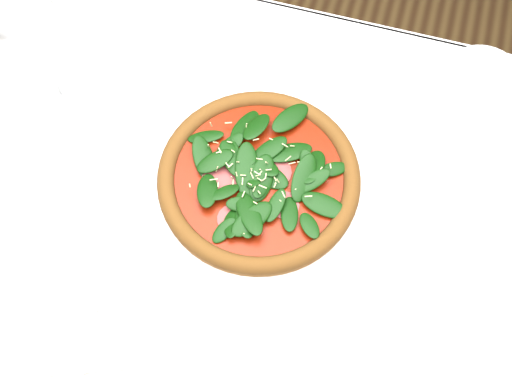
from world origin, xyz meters
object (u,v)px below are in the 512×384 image
(pizza, at_px, (259,176))
(wine_glass, at_px, (30,27))
(napkin, at_px, (85,349))
(plate, at_px, (259,182))

(pizza, distance_m, wine_glass, 0.38)
(napkin, bearing_deg, pizza, 63.40)
(wine_glass, xyz_separation_m, napkin, (0.20, -0.37, -0.16))
(plate, bearing_deg, pizza, 0.00)
(plate, bearing_deg, napkin, -116.60)
(pizza, distance_m, napkin, 0.34)
(pizza, height_order, wine_glass, wine_glass)
(wine_glass, height_order, napkin, wine_glass)
(pizza, xyz_separation_m, wine_glass, (-0.35, 0.07, 0.13))
(wine_glass, bearing_deg, plate, -10.78)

